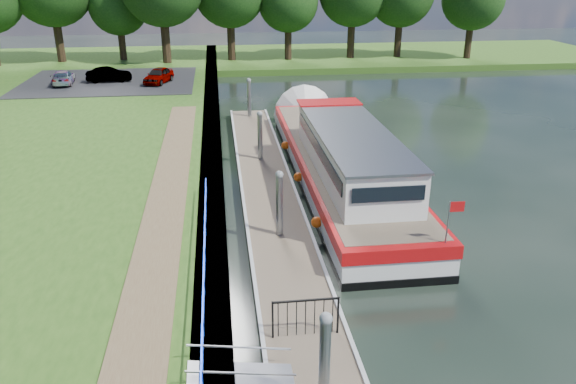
{
  "coord_description": "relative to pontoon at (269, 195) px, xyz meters",
  "views": [
    {
      "loc": [
        -2.09,
        -10.49,
        9.89
      ],
      "look_at": [
        0.54,
        10.23,
        1.4
      ],
      "focal_mm": 35.0,
      "sensor_mm": 36.0,
      "label": 1
    }
  ],
  "objects": [
    {
      "name": "car_b",
      "position": [
        -10.93,
        24.62,
        1.25
      ],
      "size": [
        3.72,
        1.61,
        1.19
      ],
      "primitive_type": "imported",
      "rotation": [
        0.0,
        0.0,
        1.67
      ],
      "color": "#999999",
      "rests_on": "carpark"
    },
    {
      "name": "carpark",
      "position": [
        -11.0,
        25.0,
        0.62
      ],
      "size": [
        14.0,
        12.0,
        0.06
      ],
      "primitive_type": "cube",
      "color": "black",
      "rests_on": "riverbank"
    },
    {
      "name": "barge",
      "position": [
        3.6,
        2.25,
        0.9
      ],
      "size": [
        4.36,
        21.15,
        4.78
      ],
      "color": "black",
      "rests_on": "ground"
    },
    {
      "name": "gate_panel",
      "position": [
        -0.0,
        -10.8,
        0.97
      ],
      "size": [
        1.85,
        0.05,
        1.15
      ],
      "color": "black",
      "rests_on": "ground"
    },
    {
      "name": "blue_fence",
      "position": [
        -2.75,
        -10.0,
        1.13
      ],
      "size": [
        0.04,
        18.04,
        0.72
      ],
      "color": "#0C2DBF",
      "rests_on": "riverbank"
    },
    {
      "name": "mooring_piles",
      "position": [
        0.0,
        0.0,
        1.1
      ],
      "size": [
        0.3,
        27.3,
        3.55
      ],
      "color": "gray",
      "rests_on": "ground"
    },
    {
      "name": "footpath",
      "position": [
        -4.4,
        -5.0,
        0.62
      ],
      "size": [
        1.6,
        40.0,
        0.05
      ],
      "primitive_type": "cube",
      "color": "brown",
      "rests_on": "riverbank"
    },
    {
      "name": "gangway",
      "position": [
        -1.85,
        -12.5,
        0.44
      ],
      "size": [
        2.58,
        1.0,
        0.92
      ],
      "color": "#A5A8AD",
      "rests_on": "ground"
    },
    {
      "name": "bank_edge",
      "position": [
        -2.55,
        2.0,
        0.2
      ],
      "size": [
        1.1,
        90.0,
        0.78
      ],
      "primitive_type": "cube",
      "color": "#473D2D",
      "rests_on": "ground"
    },
    {
      "name": "pontoon",
      "position": [
        0.0,
        0.0,
        0.0
      ],
      "size": [
        2.5,
        30.0,
        0.56
      ],
      "color": "brown",
      "rests_on": "ground"
    },
    {
      "name": "car_a",
      "position": [
        -6.8,
        23.54,
        1.28
      ],
      "size": [
        2.54,
        3.97,
        1.26
      ],
      "primitive_type": "imported",
      "rotation": [
        0.0,
        0.0,
        -0.31
      ],
      "color": "#999999",
      "rests_on": "carpark"
    },
    {
      "name": "car_c",
      "position": [
        -14.43,
        24.02,
        1.2
      ],
      "size": [
        1.94,
        3.94,
        1.1
      ],
      "primitive_type": "imported",
      "rotation": [
        0.0,
        0.0,
        3.25
      ],
      "color": "#999999",
      "rests_on": "carpark"
    },
    {
      "name": "far_bank",
      "position": [
        12.0,
        39.0,
        0.12
      ],
      "size": [
        60.0,
        18.0,
        0.6
      ],
      "primitive_type": "cube",
      "color": "#2B5016",
      "rests_on": "ground"
    }
  ]
}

